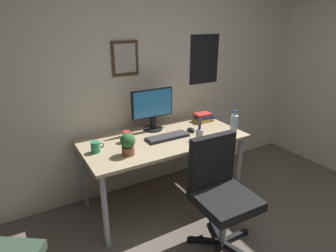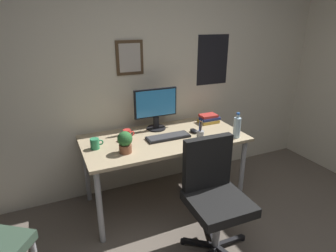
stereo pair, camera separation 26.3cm
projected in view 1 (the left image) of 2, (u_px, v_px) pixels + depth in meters
The scene contains 12 objects.
wall_back at pixel (149, 72), 3.00m from camera, with size 4.40×0.10×2.60m.
desk at pixel (163, 144), 2.80m from camera, with size 1.58×0.79×0.74m.
office_chair at pixel (220, 188), 2.30m from camera, with size 0.55×0.57×0.95m.
monitor at pixel (153, 108), 2.89m from camera, with size 0.46×0.20×0.43m.
keyboard at pixel (167, 137), 2.74m from camera, with size 0.43×0.15×0.03m.
computer_mouse at pixel (191, 130), 2.91m from camera, with size 0.06×0.11×0.04m.
water_bottle at pixel (234, 125), 2.80m from camera, with size 0.07×0.07×0.25m.
coffee_mug_near at pixel (127, 136), 2.65m from camera, with size 0.11×0.07×0.10m.
coffee_mug_far at pixel (96, 147), 2.44m from camera, with size 0.12×0.08×0.10m.
potted_plant at pixel (128, 143), 2.38m from camera, with size 0.13×0.13×0.19m.
pen_cup at pixel (200, 134), 2.71m from camera, with size 0.07×0.07×0.20m.
book_stack_left at pixel (203, 118), 3.19m from camera, with size 0.23×0.15×0.09m.
Camera 1 is at (-1.34, -0.56, 1.82)m, focal length 30.08 mm.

